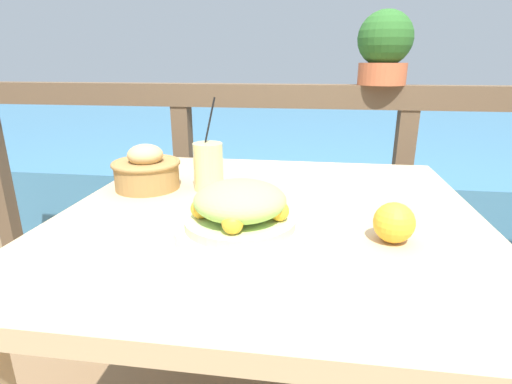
{
  "coord_description": "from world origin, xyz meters",
  "views": [
    {
      "loc": [
        0.09,
        -0.88,
        1.1
      ],
      "look_at": [
        -0.03,
        -0.05,
        0.82
      ],
      "focal_mm": 28.0,
      "sensor_mm": 36.0,
      "label": 1
    }
  ],
  "objects_px": {
    "salad_plate": "(240,213)",
    "drink_glass": "(208,166)",
    "potted_plant": "(384,47)",
    "bread_basket": "(147,170)"
  },
  "relations": [
    {
      "from": "salad_plate",
      "to": "bread_basket",
      "type": "xyz_separation_m",
      "value": [
        -0.31,
        0.27,
        0.0
      ]
    },
    {
      "from": "salad_plate",
      "to": "drink_glass",
      "type": "xyz_separation_m",
      "value": [
        -0.14,
        0.29,
        0.02
      ]
    },
    {
      "from": "salad_plate",
      "to": "drink_glass",
      "type": "distance_m",
      "value": 0.32
    },
    {
      "from": "drink_glass",
      "to": "bread_basket",
      "type": "xyz_separation_m",
      "value": [
        -0.17,
        -0.01,
        -0.01
      ]
    },
    {
      "from": "salad_plate",
      "to": "drink_glass",
      "type": "relative_size",
      "value": 1.06
    },
    {
      "from": "salad_plate",
      "to": "potted_plant",
      "type": "relative_size",
      "value": 0.98
    },
    {
      "from": "drink_glass",
      "to": "salad_plate",
      "type": "bearing_deg",
      "value": -64.2
    },
    {
      "from": "bread_basket",
      "to": "potted_plant",
      "type": "relative_size",
      "value": 0.69
    },
    {
      "from": "drink_glass",
      "to": "potted_plant",
      "type": "relative_size",
      "value": 0.92
    },
    {
      "from": "drink_glass",
      "to": "bread_basket",
      "type": "height_order",
      "value": "drink_glass"
    }
  ]
}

